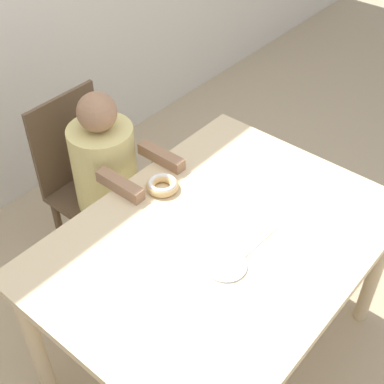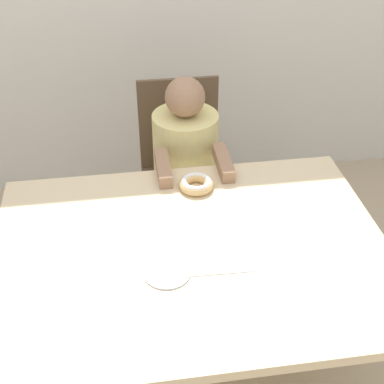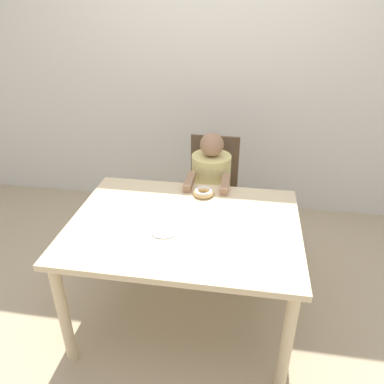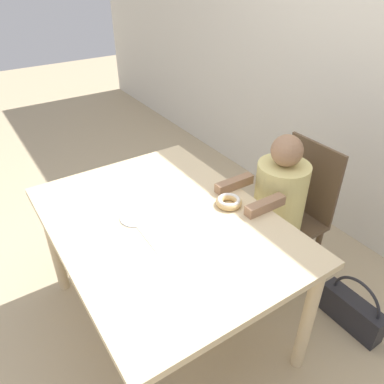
# 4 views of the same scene
# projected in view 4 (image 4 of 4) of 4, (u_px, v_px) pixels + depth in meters

# --- Properties ---
(ground_plane) EXTENTS (12.00, 12.00, 0.00)m
(ground_plane) POSITION_uv_depth(u_px,v_px,m) (169.00, 321.00, 2.12)
(ground_plane) COLOR tan
(dining_table) EXTENTS (1.28, 0.95, 0.71)m
(dining_table) POSITION_uv_depth(u_px,v_px,m) (164.00, 235.00, 1.78)
(dining_table) COLOR beige
(dining_table) RESTS_ON ground_plane
(chair) EXTENTS (0.37, 0.41, 0.89)m
(chair) POSITION_uv_depth(u_px,v_px,m) (290.00, 216.00, 2.19)
(chair) COLOR brown
(chair) RESTS_ON ground_plane
(child_figure) EXTENTS (0.29, 0.48, 1.00)m
(child_figure) POSITION_uv_depth(u_px,v_px,m) (276.00, 218.00, 2.11)
(child_figure) COLOR #E0D17F
(child_figure) RESTS_ON ground_plane
(donut) EXTENTS (0.13, 0.13, 0.04)m
(donut) POSITION_uv_depth(u_px,v_px,m) (229.00, 201.00, 1.82)
(donut) COLOR #DBB270
(donut) RESTS_ON dining_table
(napkin) EXTENTS (0.27, 0.27, 0.00)m
(napkin) POSITION_uv_depth(u_px,v_px,m) (169.00, 226.00, 1.69)
(napkin) COLOR white
(napkin) RESTS_ON dining_table
(handbag) EXTENTS (0.36, 0.10, 0.33)m
(handbag) POSITION_uv_depth(u_px,v_px,m) (352.00, 310.00, 2.05)
(handbag) COLOR #232328
(handbag) RESTS_ON ground_plane
(plate) EXTENTS (0.14, 0.14, 0.01)m
(plate) POSITION_uv_depth(u_px,v_px,m) (136.00, 218.00, 1.75)
(plate) COLOR silver
(plate) RESTS_ON dining_table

